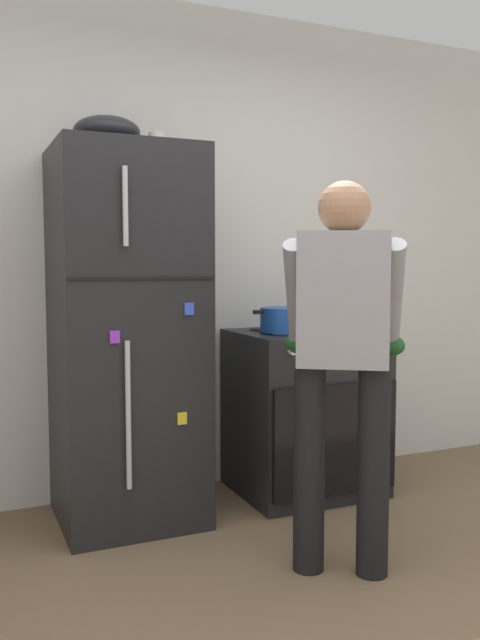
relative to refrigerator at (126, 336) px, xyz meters
name	(u,v)px	position (x,y,z in m)	size (l,w,h in m)	color
kitchen_wall_back	(190,251)	(0.47, 0.38, 0.43)	(6.00, 0.10, 2.70)	silver
refrigerator	(126,336)	(0.00, 0.00, 0.00)	(0.68, 0.72, 1.83)	black
stove_range	(305,412)	(1.01, -0.01, -0.47)	(0.76, 0.67, 0.91)	black
person_cook	(343,343)	(0.67, -0.91, 0.04)	(0.64, 0.67, 1.60)	black
red_pot	(284,320)	(0.85, -0.05, 0.06)	(0.36, 0.26, 0.13)	#19479E
coffee_mug	(157,143)	(0.18, 0.05, 0.96)	(0.11, 0.08, 0.10)	silver
pepper_mill	(333,313)	(1.31, 0.20, 0.07)	(0.05, 0.05, 0.15)	brown
mixing_bowl	(107,132)	(-0.08, 0.00, 0.99)	(0.32, 0.32, 0.14)	black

